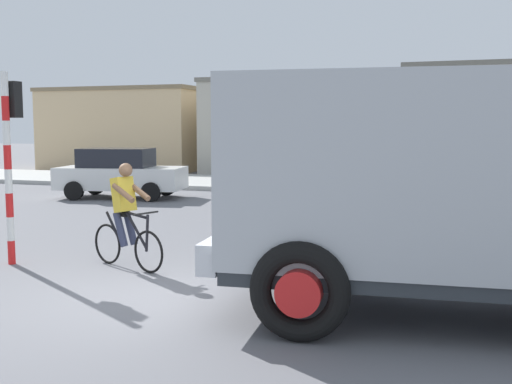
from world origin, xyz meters
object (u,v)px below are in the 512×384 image
at_px(traffic_light_pole, 10,141).
at_px(car_red_near, 120,173).
at_px(cyclist, 126,216).
at_px(pedestrian_near_kerb, 427,181).
at_px(car_far_side, 402,200).
at_px(truck_foreground, 449,180).

relative_size(traffic_light_pole, car_red_near, 0.75).
bearing_deg(traffic_light_pole, car_red_near, 110.61).
distance_m(cyclist, pedestrian_near_kerb, 9.33).
distance_m(traffic_light_pole, car_far_side, 7.53).
xyz_separation_m(truck_foreground, car_red_near, (-10.37, 9.67, -0.85)).
height_order(car_far_side, pedestrian_near_kerb, pedestrian_near_kerb).
bearing_deg(truck_foreground, cyclist, 168.44).
bearing_deg(cyclist, truck_foreground, -11.56).
bearing_deg(pedestrian_near_kerb, car_far_side, -93.25).
relative_size(car_red_near, car_far_side, 1.01).
distance_m(traffic_light_pole, pedestrian_near_kerb, 10.68).
xyz_separation_m(truck_foreground, car_far_side, (-1.04, 5.16, -0.85)).
relative_size(cyclist, car_red_near, 0.40).
xyz_separation_m(traffic_light_pole, car_red_near, (-3.36, 8.94, -1.25)).
bearing_deg(truck_foreground, car_red_near, 136.98).
relative_size(cyclist, car_far_side, 0.41).
bearing_deg(traffic_light_pole, cyclist, 8.18).
bearing_deg(truck_foreground, traffic_light_pole, 173.99).
xyz_separation_m(cyclist, pedestrian_near_kerb, (4.20, 8.33, -0.02)).
relative_size(truck_foreground, car_far_side, 1.33).
distance_m(truck_foreground, cyclist, 5.18).
height_order(traffic_light_pole, car_red_near, traffic_light_pole).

